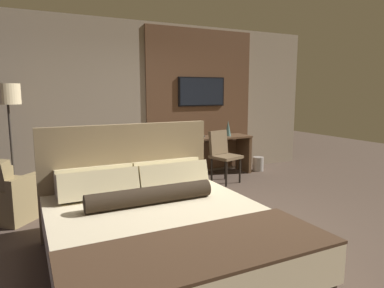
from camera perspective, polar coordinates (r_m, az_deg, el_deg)
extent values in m
plane|color=#4C3D33|center=(4.14, 3.31, -13.86)|extent=(16.00, 16.00, 0.00)
cube|color=gray|center=(6.21, -8.62, 6.92)|extent=(7.20, 0.06, 2.80)
cube|color=brown|center=(6.64, 1.47, 7.12)|extent=(2.21, 0.03, 2.70)
cube|color=#33281E|center=(3.21, -4.43, -18.77)|extent=(1.84, 2.11, 0.22)
cube|color=beige|center=(3.10, -4.49, -14.49)|extent=(1.90, 2.17, 0.30)
cube|color=#422D1E|center=(2.45, 1.94, -16.89)|extent=(1.92, 0.76, 0.02)
cube|color=#7F6B4C|center=(4.03, -10.55, -5.41)|extent=(1.93, 0.08, 1.23)
cube|color=beige|center=(3.80, -15.91, -5.74)|extent=(0.80, 0.23, 0.31)
cube|color=beige|center=(4.02, -4.43, -4.64)|extent=(0.80, 0.23, 0.31)
cube|color=beige|center=(3.60, -15.29, -6.52)|extent=(0.80, 0.25, 0.32)
cube|color=beige|center=(3.83, -3.25, -5.30)|extent=(0.80, 0.25, 0.32)
cylinder|color=#2D2319|center=(3.33, -6.89, -8.50)|extent=(1.23, 0.17, 0.17)
cube|color=brown|center=(6.44, 2.63, 1.04)|extent=(1.71, 0.52, 0.03)
cube|color=brown|center=(6.15, -4.12, -2.85)|extent=(0.06, 0.47, 0.71)
cube|color=brown|center=(6.93, 8.58, -1.60)|extent=(0.06, 0.47, 0.71)
cube|color=brown|center=(6.70, 1.62, -1.26)|extent=(1.59, 0.02, 0.35)
cube|color=black|center=(6.61, 1.61, 8.72)|extent=(0.97, 0.04, 0.55)
cube|color=black|center=(6.59, 1.69, 8.72)|extent=(0.91, 0.01, 0.50)
cube|color=brown|center=(5.98, 5.68, -2.14)|extent=(0.55, 0.54, 0.05)
cube|color=brown|center=(6.06, 4.42, 0.27)|extent=(0.43, 0.22, 0.42)
cylinder|color=black|center=(5.79, 5.73, -4.98)|extent=(0.04, 0.04, 0.44)
cylinder|color=black|center=(6.06, 7.99, -4.40)|extent=(0.04, 0.04, 0.44)
cylinder|color=black|center=(6.02, 3.29, -4.42)|extent=(0.04, 0.04, 0.44)
cylinder|color=black|center=(6.28, 5.57, -3.90)|extent=(0.04, 0.04, 0.44)
cube|color=olive|center=(5.00, -27.90, -8.20)|extent=(0.90, 0.91, 0.44)
cube|color=olive|center=(4.76, -25.08, -7.94)|extent=(0.56, 0.60, 0.58)
cylinder|color=#282623|center=(5.54, -27.27, -8.75)|extent=(0.28, 0.28, 0.03)
cylinder|color=#332D28|center=(5.38, -27.80, -1.47)|extent=(0.03, 0.03, 1.46)
cylinder|color=beige|center=(5.31, -28.45, 7.35)|extent=(0.34, 0.34, 0.28)
cone|color=#4C706B|center=(6.60, 6.03, 2.62)|extent=(0.12, 0.12, 0.29)
cone|color=#4C706B|center=(6.27, -1.07, 2.46)|extent=(0.14, 0.14, 0.32)
cube|color=#332D28|center=(6.38, 1.04, 1.26)|extent=(0.26, 0.22, 0.03)
cylinder|color=gray|center=(7.05, 10.95, -3.26)|extent=(0.22, 0.22, 0.28)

